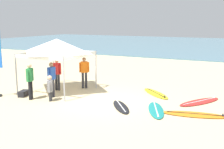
{
  "coord_description": "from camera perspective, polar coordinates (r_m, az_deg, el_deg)",
  "views": [
    {
      "loc": [
        5.98,
        -10.87,
        3.64
      ],
      "look_at": [
        -0.16,
        1.39,
        1.0
      ],
      "focal_mm": 44.68,
      "sensor_mm": 36.0,
      "label": 1
    }
  ],
  "objects": [
    {
      "name": "person_blue",
      "position": [
        13.65,
        -12.25,
        -0.56
      ],
      "size": [
        0.22,
        0.55,
        1.71
      ],
      "color": "#383842",
      "rests_on": "ground"
    },
    {
      "name": "surfboard_teal",
      "position": [
        11.71,
        9.0,
        -7.16
      ],
      "size": [
        1.44,
        2.31,
        0.19
      ],
      "color": "#19847F",
      "rests_on": "ground"
    },
    {
      "name": "surfboard_red",
      "position": [
        13.32,
        17.53,
        -5.32
      ],
      "size": [
        1.83,
        2.43,
        0.19
      ],
      "color": "red",
      "rests_on": "ground"
    },
    {
      "name": "person_grey",
      "position": [
        13.13,
        -12.56,
        -2.51
      ],
      "size": [
        0.38,
        0.48,
        1.2
      ],
      "color": "#2D2D33",
      "rests_on": "ground"
    },
    {
      "name": "surfboard_yellow",
      "position": [
        14.29,
        8.93,
        -3.84
      ],
      "size": [
        2.04,
        2.02,
        0.19
      ],
      "color": "yellow",
      "rests_on": "ground"
    },
    {
      "name": "canopy_tent",
      "position": [
        14.64,
        -11.21,
        5.79
      ],
      "size": [
        3.04,
        3.04,
        2.75
      ],
      "color": "#B7B7BC",
      "rests_on": "ground"
    },
    {
      "name": "ground_plane",
      "position": [
        12.93,
        -2.15,
        -5.46
      ],
      "size": [
        80.0,
        80.0,
        0.0
      ],
      "primitive_type": "plane",
      "color": "beige"
    },
    {
      "name": "person_green",
      "position": [
        13.54,
        -16.44,
        -0.84
      ],
      "size": [
        0.33,
        0.52,
        1.71
      ],
      "color": "black",
      "rests_on": "ground"
    },
    {
      "name": "person_red",
      "position": [
        14.95,
        -11.18,
        0.48
      ],
      "size": [
        0.55,
        0.24,
        1.71
      ],
      "color": "#2D2D33",
      "rests_on": "ground"
    },
    {
      "name": "surfboard_orange",
      "position": [
        11.5,
        16.61,
        -7.84
      ],
      "size": [
        2.61,
        1.19,
        0.19
      ],
      "color": "orange",
      "rests_on": "ground"
    },
    {
      "name": "person_orange",
      "position": [
        15.26,
        -5.69,
        0.84
      ],
      "size": [
        0.45,
        0.4,
        1.71
      ],
      "color": "#2D2D33",
      "rests_on": "ground"
    },
    {
      "name": "gear_bag_near_tent",
      "position": [
        14.39,
        -17.66,
        -3.7
      ],
      "size": [
        0.48,
        0.67,
        0.28
      ],
      "primitive_type": "cube",
      "rotation": [
        0.0,
        0.0,
        1.86
      ],
      "color": "#232328",
      "rests_on": "ground"
    },
    {
      "name": "surfboard_black",
      "position": [
        12.02,
        1.83,
        -6.55
      ],
      "size": [
        1.63,
        1.89,
        0.19
      ],
      "color": "black",
      "rests_on": "ground"
    },
    {
      "name": "sea",
      "position": [
        44.9,
        18.95,
        5.73
      ],
      "size": [
        80.0,
        36.0,
        0.1
      ],
      "primitive_type": "cube",
      "color": "#568499",
      "rests_on": "ground"
    }
  ]
}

